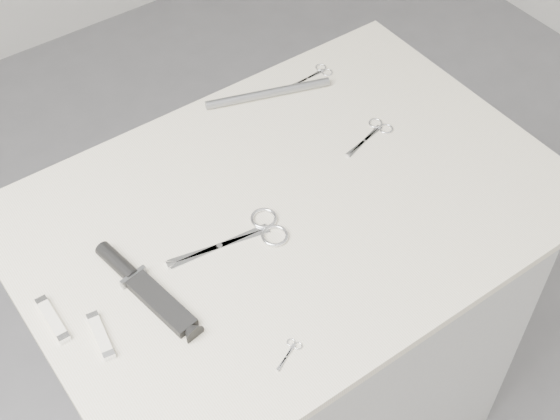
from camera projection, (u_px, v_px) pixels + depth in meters
plinth at (289, 342)px, 1.78m from camera, size 0.90×0.60×0.90m
display_board at (291, 208)px, 1.44m from camera, size 1.00×0.70×0.02m
large_shears at (252, 234)px, 1.38m from camera, size 0.22×0.09×0.01m
embroidery_scissors_a at (374, 132)px, 1.56m from camera, size 0.13×0.06×0.00m
embroidery_scissors_b at (316, 74)px, 1.68m from camera, size 0.11×0.05×0.00m
tiny_scissors at (290, 351)px, 1.22m from camera, size 0.06×0.04×0.00m
sheathed_knife at (141, 284)px, 1.30m from camera, size 0.07×0.24×0.03m
pocket_knife_a at (53, 319)px, 1.26m from camera, size 0.02×0.10×0.01m
pocket_knife_b at (101, 336)px, 1.24m from camera, size 0.03×0.09×0.01m
metal_rail at (268, 93)px, 1.62m from camera, size 0.26×0.10×0.02m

